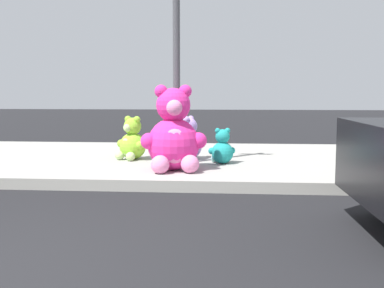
% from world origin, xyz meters
% --- Properties ---
extents(sidewalk, '(28.00, 4.40, 0.15)m').
position_xyz_m(sidewalk, '(0.00, 5.20, 0.07)').
color(sidewalk, '#9E9B93').
rests_on(sidewalk, ground_plane).
extents(sign_pole, '(0.56, 0.11, 3.20)m').
position_xyz_m(sign_pole, '(1.00, 4.40, 1.85)').
color(sign_pole, '#4C4C51').
rests_on(sign_pole, sidewalk).
extents(plush_pink_large, '(0.92, 0.84, 1.21)m').
position_xyz_m(plush_pink_large, '(1.02, 3.81, 0.63)').
color(plush_pink_large, '#F22D93').
rests_on(plush_pink_large, sidewalk).
extents(plush_lavender, '(0.50, 0.54, 0.71)m').
position_xyz_m(plush_lavender, '(1.11, 4.94, 0.44)').
color(plush_lavender, '#B28CD8').
rests_on(plush_lavender, sidewalk).
extents(plush_lime, '(0.49, 0.51, 0.71)m').
position_xyz_m(plush_lime, '(0.21, 4.84, 0.43)').
color(plush_lime, '#8CD133').
rests_on(plush_lime, sidewalk).
extents(plush_teal, '(0.42, 0.39, 0.55)m').
position_xyz_m(plush_teal, '(1.69, 4.52, 0.37)').
color(plush_teal, teal).
rests_on(plush_teal, sidewalk).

